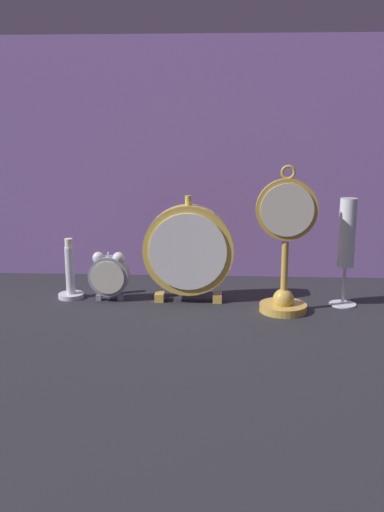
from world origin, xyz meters
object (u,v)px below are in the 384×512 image
Objects in this scene: pocket_watch_on_stand at (285,252)px; alarm_clock_twin_bell at (109,274)px; mantel_clock_silver at (188,251)px; champagne_flute at (346,242)px; brass_candlestick at (70,279)px.

pocket_watch_on_stand is 0.39m from alarm_clock_twin_bell.
pocket_watch_on_stand is at bearing -15.95° from mantel_clock_silver.
pocket_watch_on_stand is 0.14m from champagne_flute.
champagne_flute is at bearing 20.68° from pocket_watch_on_stand.
alarm_clock_twin_bell is at bearing -179.61° from mantel_clock_silver.
alarm_clock_twin_bell is at bearing 171.48° from pocket_watch_on_stand.
mantel_clock_silver is at bearing 178.77° from champagne_flute.
mantel_clock_silver is (0.18, 0.00, 0.05)m from alarm_clock_twin_bell.
pocket_watch_on_stand is 1.31× the size of champagne_flute.
champagne_flute reaches higher than brass_candlestick.
pocket_watch_on_stand is 0.48m from brass_candlestick.
brass_candlestick is at bearing 177.95° from champagne_flute.
brass_candlestick is (-0.27, 0.01, -0.07)m from mantel_clock_silver.
brass_candlestick reaches higher than alarm_clock_twin_bell.
pocket_watch_on_stand is 1.30× the size of mantel_clock_silver.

